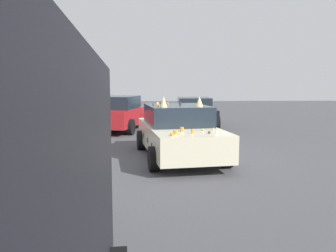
% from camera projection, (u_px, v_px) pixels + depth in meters
% --- Properties ---
extents(ground_plane, '(60.00, 60.00, 0.00)m').
position_uv_depth(ground_plane, '(179.00, 157.00, 9.78)').
color(ground_plane, '#47474C').
extents(art_car_decorated, '(4.61, 2.50, 1.74)m').
position_uv_depth(art_car_decorated, '(178.00, 132.00, 9.74)').
color(art_car_decorated, beige).
rests_on(art_car_decorated, ground).
extents(parked_sedan_row_back_center, '(4.55, 2.42, 1.36)m').
position_uv_depth(parked_sedan_row_back_center, '(66.00, 112.00, 16.83)').
color(parked_sedan_row_back_center, silver).
rests_on(parked_sedan_row_back_center, ground).
extents(parked_sedan_near_right, '(4.48, 2.07, 1.37)m').
position_uv_depth(parked_sedan_near_right, '(195.00, 112.00, 16.78)').
color(parked_sedan_near_right, black).
rests_on(parked_sedan_near_right, ground).
extents(parked_sedan_behind_left, '(4.29, 2.69, 1.52)m').
position_uv_depth(parked_sedan_behind_left, '(119.00, 113.00, 15.22)').
color(parked_sedan_behind_left, red).
rests_on(parked_sedan_behind_left, ground).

